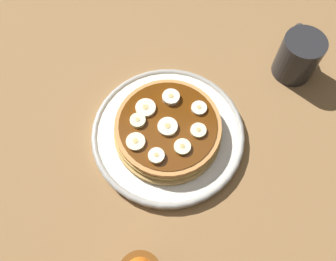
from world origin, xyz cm
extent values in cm
cube|color=olive|center=(0.00, 0.00, -1.50)|extent=(140.00, 140.00, 3.00)
cylinder|color=silver|center=(0.00, 0.00, 0.85)|extent=(27.54, 27.54, 1.69)
torus|color=#A19E96|center=(0.00, 0.00, 1.44)|extent=(27.90, 27.90, 1.18)
cylinder|color=tan|center=(-0.51, 0.15, 2.21)|extent=(19.17, 19.17, 1.04)
cylinder|color=tan|center=(-0.43, -0.37, 3.26)|extent=(19.08, 19.08, 1.04)
cylinder|color=#D28B4A|center=(0.30, 0.44, 4.30)|extent=(18.68, 18.68, 1.04)
cylinder|color=#592B0A|center=(0.00, 0.00, 4.90)|extent=(17.18, 17.18, 0.16)
cylinder|color=beige|center=(-0.65, -0.32, 5.21)|extent=(3.48, 3.48, 0.79)
cylinder|color=tan|center=(-0.65, -0.32, 5.65)|extent=(0.97, 0.97, 0.08)
cylinder|color=#F3E6C6|center=(5.20, -0.05, 5.31)|extent=(3.14, 3.14, 0.99)
cylinder|color=tan|center=(5.20, -0.05, 5.85)|extent=(0.88, 0.88, 0.08)
cylinder|color=#EFE9C6|center=(-6.19, 1.29, 5.29)|extent=(2.73, 2.73, 0.94)
cylinder|color=tan|center=(-6.19, 1.29, 5.80)|extent=(0.77, 0.77, 0.08)
cylinder|color=#EBEFB3|center=(-0.27, 5.24, 5.24)|extent=(2.75, 2.75, 0.84)
cylinder|color=tan|center=(-0.27, 5.24, 5.70)|extent=(0.77, 0.77, 0.08)
cylinder|color=#F6E4C4|center=(3.58, -5.12, 5.16)|extent=(2.77, 2.77, 0.68)
cylinder|color=tan|center=(3.58, -5.12, 5.54)|extent=(0.78, 0.78, 0.08)
cylinder|color=#F2F1BC|center=(-0.83, -5.28, 5.19)|extent=(2.74, 2.74, 0.75)
cylinder|color=tan|center=(-0.83, -5.28, 5.61)|extent=(0.77, 0.77, 0.08)
cylinder|color=#FCE3B8|center=(2.67, 4.24, 5.16)|extent=(3.60, 3.60, 0.69)
cylinder|color=tan|center=(2.67, 4.24, 5.55)|extent=(1.01, 1.01, 0.08)
cylinder|color=#F0E8B5|center=(-3.98, 5.04, 5.19)|extent=(3.25, 3.25, 0.74)
cylinder|color=tan|center=(-3.98, 5.04, 5.60)|extent=(0.91, 0.91, 0.08)
cylinder|color=#ECF3BC|center=(-4.13, -2.83, 5.22)|extent=(2.86, 2.86, 0.80)
cylinder|color=tan|center=(-4.13, -2.83, 5.66)|extent=(0.80, 0.80, 0.08)
cylinder|color=#262628|center=(17.18, -23.43, 4.50)|extent=(7.92, 7.92, 9.00)
cylinder|color=black|center=(17.18, -23.43, 8.10)|extent=(6.73, 6.73, 0.54)
torus|color=#262628|center=(21.34, -23.43, 4.50)|extent=(6.47, 1.43, 6.47)
camera|label=1|loc=(-26.61, -2.72, 58.28)|focal=36.94mm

